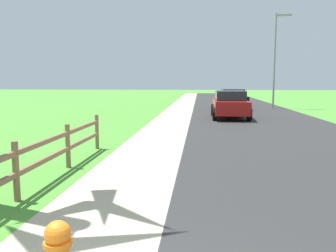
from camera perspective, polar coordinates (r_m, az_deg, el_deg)
ground_plane at (r=27.08m, az=4.05°, el=2.80°), size 120.00×120.00×0.00m
road_asphalt at (r=29.23m, az=11.01°, el=3.01°), size 7.00×66.00×0.01m
curb_concrete at (r=29.28m, az=-1.76°, el=3.15°), size 6.00×66.00×0.01m
grass_verge at (r=29.49m, az=-4.66°, el=3.16°), size 5.00×66.00×0.00m
rail_fence at (r=6.56m, az=-23.06°, el=-5.97°), size 0.11×9.66×1.03m
parked_suv_red at (r=20.11m, az=9.84°, el=3.44°), size 1.99×4.27×1.51m
parked_car_black at (r=27.40m, az=10.20°, el=4.31°), size 2.13×4.46×1.45m
street_lamp at (r=28.15m, az=16.84°, el=11.03°), size 1.17×0.20×6.97m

